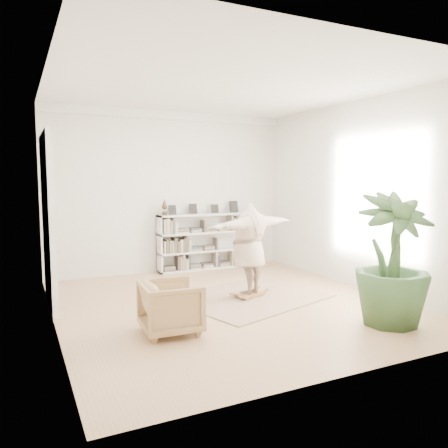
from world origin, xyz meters
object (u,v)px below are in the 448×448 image
bookshelf (204,242)px  houseplant (392,259)px  person (249,246)px  armchair (171,307)px  rocker_board (249,294)px

bookshelf → houseplant: bearing=-79.2°
person → bookshelf: bearing=-112.6°
bookshelf → armchair: size_ratio=2.77×
bookshelf → armchair: bookshelf is taller
bookshelf → person: 2.67m
armchair → person: bearing=-56.1°
armchair → person: size_ratio=0.41×
bookshelf → person: person is taller
rocker_board → houseplant: size_ratio=0.30×
rocker_board → armchair: bearing=-166.5°
armchair → houseplant: houseplant is taller
armchair → houseplant: bearing=-106.1°
armchair → bookshelf: bearing=-25.9°
armchair → rocker_board: armchair is taller
bookshelf → armchair: (-2.07, -3.73, -0.27)m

